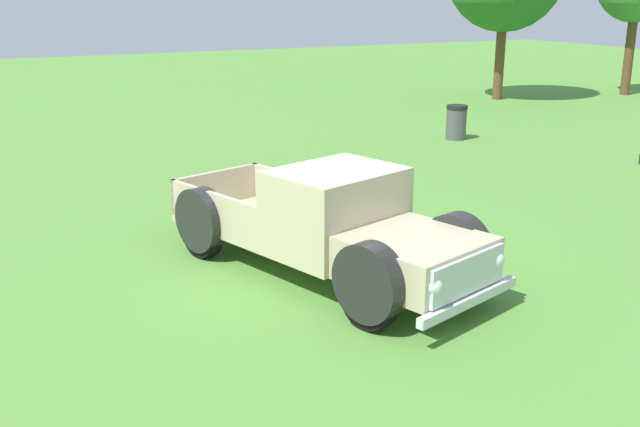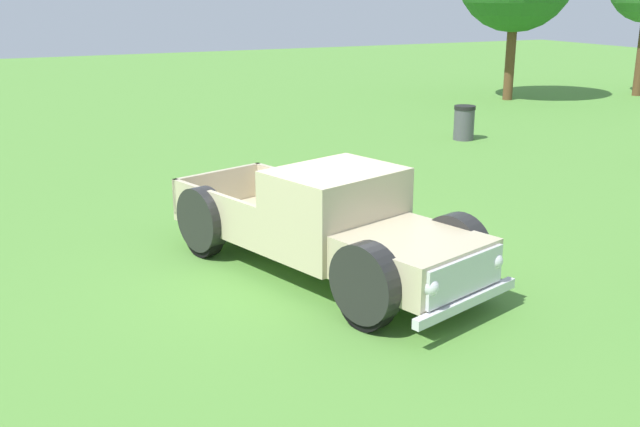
{
  "view_description": "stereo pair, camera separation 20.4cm",
  "coord_description": "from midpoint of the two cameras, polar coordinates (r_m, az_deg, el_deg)",
  "views": [
    {
      "loc": [
        9.37,
        -4.62,
        4.0
      ],
      "look_at": [
        0.25,
        -0.04,
        0.9
      ],
      "focal_mm": 41.29,
      "sensor_mm": 36.0,
      "label": 1
    },
    {
      "loc": [
        9.46,
        -4.44,
        4.0
      ],
      "look_at": [
        0.25,
        -0.04,
        0.9
      ],
      "focal_mm": 41.29,
      "sensor_mm": 36.0,
      "label": 2
    }
  ],
  "objects": [
    {
      "name": "pickup_truck_foreground",
      "position": [
        10.44,
        0.89,
        -1.13
      ],
      "size": [
        5.59,
        3.36,
        1.61
      ],
      "color": "#C6B793",
      "rests_on": "ground_plane"
    },
    {
      "name": "trash_can",
      "position": [
        20.98,
        10.24,
        6.98
      ],
      "size": [
        0.59,
        0.59,
        0.95
      ],
      "color": "#4C4C51",
      "rests_on": "ground_plane"
    },
    {
      "name": "ground_plane",
      "position": [
        11.19,
        -0.93,
        -4.05
      ],
      "size": [
        80.0,
        80.0,
        0.0
      ],
      "primitive_type": "plane",
      "color": "#548C38"
    }
  ]
}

